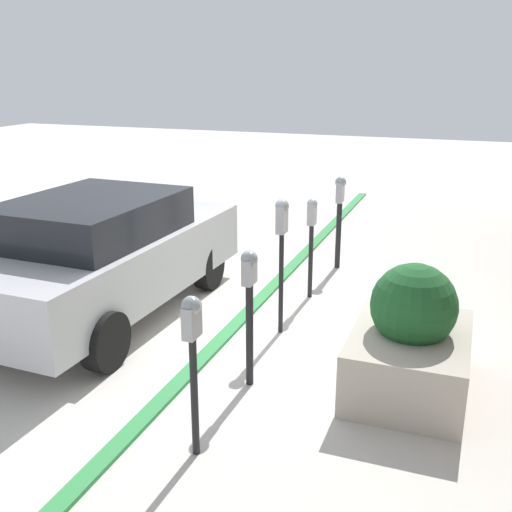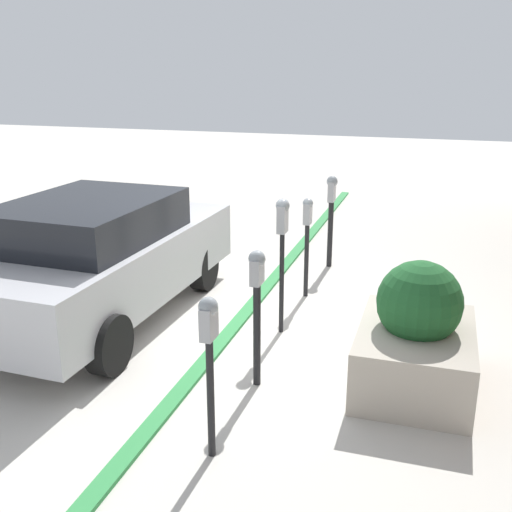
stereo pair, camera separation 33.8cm
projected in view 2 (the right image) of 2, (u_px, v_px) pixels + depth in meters
ground_plane at (244, 325)px, 7.05m from camera, size 40.00×40.00×0.00m
curb_strip at (237, 323)px, 7.07m from camera, size 15.82×0.16×0.04m
parking_meter_nearest at (209, 344)px, 4.42m from camera, size 0.17×0.15×1.33m
parking_meter_second at (257, 294)px, 5.48m from camera, size 0.18×0.16×1.34m
parking_meter_middle at (282, 234)px, 6.53m from camera, size 0.18×0.15×1.56m
parking_meter_fourth at (307, 228)px, 7.67m from camera, size 0.16×0.13×1.32m
parking_meter_farthest at (331, 206)px, 8.84m from camera, size 0.19×0.16×1.38m
planter_box at (416, 338)px, 5.59m from camera, size 1.46×1.05×1.24m
parked_car_front at (98, 256)px, 7.04m from camera, size 4.01×1.90×1.48m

